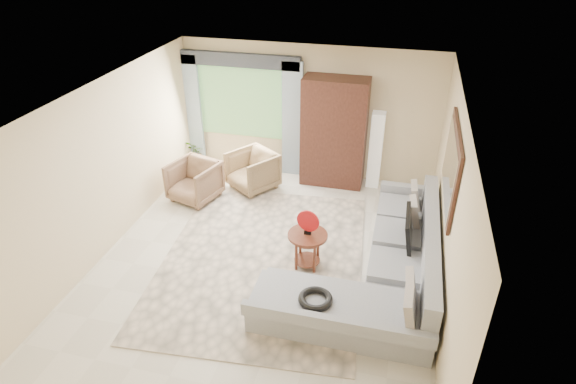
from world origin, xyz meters
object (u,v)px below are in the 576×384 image
(tv_screen, at_px, (409,229))
(coffee_table, at_px, (307,250))
(armoire, at_px, (334,133))
(potted_plant, at_px, (195,152))
(floor_lamp, at_px, (376,150))
(armchair_left, at_px, (194,181))
(armchair_right, at_px, (253,171))
(sectional_sofa, at_px, (385,271))

(tv_screen, bearing_deg, coffee_table, -167.87)
(armoire, bearing_deg, tv_screen, -58.09)
(potted_plant, relative_size, floor_lamp, 0.37)
(floor_lamp, bearing_deg, potted_plant, 179.70)
(tv_screen, xyz_separation_m, armoire, (-1.50, 2.41, 0.33))
(tv_screen, relative_size, floor_lamp, 0.49)
(tv_screen, bearing_deg, potted_plant, 150.75)
(armchair_left, xyz_separation_m, armchair_right, (0.91, 0.66, 0.00))
(armchair_right, bearing_deg, tv_screen, 3.51)
(tv_screen, distance_m, coffee_table, 1.51)
(potted_plant, relative_size, armoire, 0.26)
(armchair_left, xyz_separation_m, armoire, (2.35, 1.27, 0.68))
(sectional_sofa, relative_size, coffee_table, 5.89)
(coffee_table, xyz_separation_m, armchair_right, (-1.52, 2.10, 0.06))
(coffee_table, bearing_deg, sectional_sofa, -9.06)
(armchair_left, height_order, armchair_right, same)
(sectional_sofa, bearing_deg, floor_lamp, 98.33)
(armchair_left, distance_m, armoire, 2.76)
(sectional_sofa, distance_m, coffee_table, 1.17)
(sectional_sofa, relative_size, armoire, 1.65)
(sectional_sofa, distance_m, tv_screen, 0.71)
(tv_screen, relative_size, potted_plant, 1.34)
(coffee_table, distance_m, floor_lamp, 2.90)
(floor_lamp, bearing_deg, tv_screen, -74.17)
(armchair_right, bearing_deg, coffee_table, -19.14)
(armchair_left, distance_m, floor_lamp, 3.44)
(armchair_left, relative_size, potted_plant, 1.47)
(coffee_table, height_order, potted_plant, coffee_table)
(sectional_sofa, xyz_separation_m, tv_screen, (0.27, 0.49, 0.44))
(coffee_table, xyz_separation_m, floor_lamp, (0.72, 2.77, 0.44))
(armoire, xyz_separation_m, floor_lamp, (0.80, 0.06, -0.30))
(sectional_sofa, xyz_separation_m, floor_lamp, (-0.43, 2.96, 0.47))
(potted_plant, bearing_deg, coffee_table, -42.72)
(coffee_table, xyz_separation_m, armchair_left, (-2.43, 1.44, 0.06))
(coffee_table, distance_m, armchair_left, 2.83)
(coffee_table, relative_size, floor_lamp, 0.39)
(coffee_table, bearing_deg, armchair_right, 125.94)
(potted_plant, bearing_deg, armchair_left, -66.38)
(tv_screen, relative_size, armchair_left, 0.91)
(armchair_left, relative_size, armoire, 0.39)
(tv_screen, distance_m, floor_lamp, 2.57)
(armchair_right, bearing_deg, floor_lamp, 51.65)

